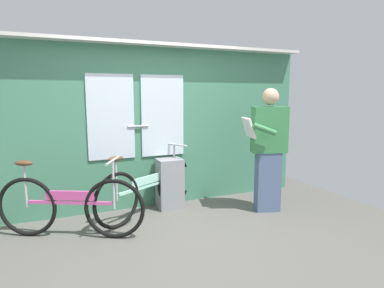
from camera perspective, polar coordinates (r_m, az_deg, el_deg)
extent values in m
cube|color=#56544F|center=(3.72, -1.21, -16.36)|extent=(5.59, 4.06, 0.04)
cube|color=#427F60|center=(4.56, -7.06, 2.71)|extent=(4.59, 0.08, 2.17)
cube|color=silver|center=(4.37, -13.87, 4.56)|extent=(0.60, 0.02, 1.10)
cube|color=silver|center=(4.54, -5.10, 4.92)|extent=(0.60, 0.02, 1.10)
cylinder|color=#B2B2B7|center=(4.44, -9.30, 3.06)|extent=(0.28, 0.02, 0.02)
cube|color=silver|center=(4.49, -6.96, 16.79)|extent=(4.59, 0.28, 0.04)
torus|color=black|center=(3.70, -13.30, -10.87)|extent=(0.61, 0.34, 0.66)
torus|color=black|center=(4.08, -26.66, -9.73)|extent=(0.61, 0.34, 0.66)
cube|color=#D14C93|center=(3.84, -20.37, -9.49)|extent=(0.84, 0.44, 0.03)
cube|color=#D14C93|center=(3.82, -20.43, -8.36)|extent=(0.49, 0.26, 0.10)
cylinder|color=#B7B7BC|center=(4.01, -26.90, -6.39)|extent=(0.02, 0.02, 0.49)
ellipsoid|color=brown|center=(3.96, -27.14, -2.96)|extent=(0.22, 0.17, 0.06)
cylinder|color=#B7B7BC|center=(3.62, -13.44, -6.91)|extent=(0.02, 0.02, 0.53)
cylinder|color=#B7B7BC|center=(3.56, -13.59, -2.80)|extent=(0.22, 0.40, 0.02)
torus|color=black|center=(4.65, -3.06, -6.58)|extent=(0.61, 0.36, 0.67)
torus|color=black|center=(3.96, -12.87, -9.50)|extent=(0.61, 0.36, 0.67)
cube|color=#9EDBC6|center=(4.27, -7.57, -7.18)|extent=(0.86, 0.50, 0.03)
cube|color=#9EDBC6|center=(4.25, -7.60, -6.13)|extent=(0.50, 0.30, 0.10)
cylinder|color=#B7B7BC|center=(3.89, -12.99, -6.05)|extent=(0.02, 0.02, 0.49)
ellipsoid|color=brown|center=(3.84, -13.11, -2.49)|extent=(0.22, 0.18, 0.06)
cylinder|color=#B7B7BC|center=(4.58, -3.09, -3.37)|extent=(0.02, 0.02, 0.53)
cylinder|color=#B7B7BC|center=(4.54, -3.12, -0.08)|extent=(0.24, 0.40, 0.02)
cube|color=slate|center=(4.53, 12.97, -6.37)|extent=(0.35, 0.26, 0.80)
cube|color=#387F47|center=(4.40, 13.27, 2.43)|extent=(0.49, 0.32, 0.60)
sphere|color=tan|center=(4.38, 13.47, 7.99)|extent=(0.22, 0.22, 0.22)
cube|color=silver|center=(4.31, 9.79, 2.81)|extent=(0.20, 0.36, 0.26)
cylinder|color=#387F47|center=(4.16, 12.44, 2.53)|extent=(0.31, 0.15, 0.17)
cylinder|color=#387F47|center=(4.54, 10.74, 3.08)|extent=(0.31, 0.15, 0.17)
cube|color=gray|center=(4.54, -3.89, -6.84)|extent=(0.33, 0.28, 0.68)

